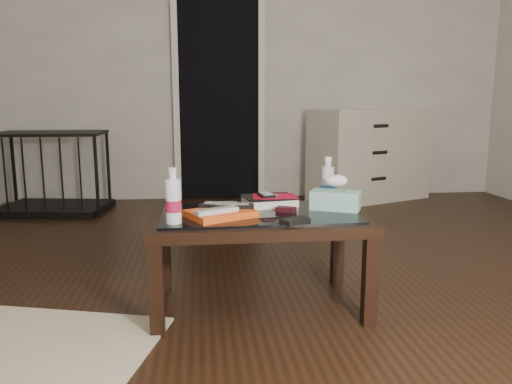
# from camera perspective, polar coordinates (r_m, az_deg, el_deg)

# --- Properties ---
(ground) EXTENTS (5.00, 5.00, 0.00)m
(ground) POSITION_cam_1_polar(r_m,az_deg,el_deg) (2.80, 6.47, -10.08)
(ground) COLOR black
(ground) RESTS_ON ground
(doorway) EXTENTS (0.90, 0.08, 2.07)m
(doorway) POSITION_cam_1_polar(r_m,az_deg,el_deg) (5.03, -4.25, 10.84)
(doorway) COLOR black
(doorway) RESTS_ON ground
(coffee_table) EXTENTS (1.00, 0.60, 0.46)m
(coffee_table) POSITION_cam_1_polar(r_m,az_deg,el_deg) (2.35, 0.29, -3.88)
(coffee_table) COLOR black
(coffee_table) RESTS_ON ground
(dresser) EXTENTS (1.30, 0.93, 0.90)m
(dresser) POSITION_cam_1_polar(r_m,az_deg,el_deg) (5.10, 12.83, 4.15)
(dresser) COLOR beige
(dresser) RESTS_ON ground
(pet_crate) EXTENTS (0.98, 0.73, 0.71)m
(pet_crate) POSITION_cam_1_polar(r_m,az_deg,el_deg) (4.80, -22.08, 0.64)
(pet_crate) COLOR black
(pet_crate) RESTS_ON ground
(magazines) EXTENTS (0.34, 0.31, 0.03)m
(magazines) POSITION_cam_1_polar(r_m,az_deg,el_deg) (2.25, -4.08, -2.48)
(magazines) COLOR #E04F15
(magazines) RESTS_ON coffee_table
(remote_silver) EXTENTS (0.20, 0.14, 0.02)m
(remote_silver) POSITION_cam_1_polar(r_m,az_deg,el_deg) (2.19, -4.52, -2.11)
(remote_silver) COLOR silver
(remote_silver) RESTS_ON magazines
(remote_black_front) EXTENTS (0.20, 0.07, 0.02)m
(remote_black_front) POSITION_cam_1_polar(r_m,az_deg,el_deg) (2.29, -2.74, -1.58)
(remote_black_front) COLOR black
(remote_black_front) RESTS_ON magazines
(remote_black_back) EXTENTS (0.20, 0.07, 0.02)m
(remote_black_back) POSITION_cam_1_polar(r_m,az_deg,el_deg) (2.32, -4.05, -1.43)
(remote_black_back) COLOR black
(remote_black_back) RESTS_ON magazines
(textbook) EXTENTS (0.28, 0.24, 0.05)m
(textbook) POSITION_cam_1_polar(r_m,az_deg,el_deg) (2.49, 1.55, -1.02)
(textbook) COLOR black
(textbook) RESTS_ON coffee_table
(dvd_mailers) EXTENTS (0.20, 0.15, 0.01)m
(dvd_mailers) POSITION_cam_1_polar(r_m,az_deg,el_deg) (2.48, 1.85, -0.45)
(dvd_mailers) COLOR #AB0B22
(dvd_mailers) RESTS_ON textbook
(ipod) EXTENTS (0.08, 0.11, 0.02)m
(ipod) POSITION_cam_1_polar(r_m,az_deg,el_deg) (2.45, 1.18, -0.31)
(ipod) COLOR black
(ipod) RESTS_ON dvd_mailers
(flip_phone) EXTENTS (0.10, 0.09, 0.02)m
(flip_phone) POSITION_cam_1_polar(r_m,az_deg,el_deg) (2.36, 3.46, -1.99)
(flip_phone) COLOR black
(flip_phone) RESTS_ON coffee_table
(wallet) EXTENTS (0.14, 0.12, 0.02)m
(wallet) POSITION_cam_1_polar(r_m,az_deg,el_deg) (2.14, 4.49, -3.30)
(wallet) COLOR black
(wallet) RESTS_ON coffee_table
(water_bottle_left) EXTENTS (0.07, 0.07, 0.24)m
(water_bottle_left) POSITION_cam_1_polar(r_m,az_deg,el_deg) (2.14, -9.46, -0.42)
(water_bottle_left) COLOR white
(water_bottle_left) RESTS_ON coffee_table
(water_bottle_right) EXTENTS (0.08, 0.08, 0.24)m
(water_bottle_right) POSITION_cam_1_polar(r_m,az_deg,el_deg) (2.54, 8.16, 1.30)
(water_bottle_right) COLOR #B5BBC0
(water_bottle_right) RESTS_ON coffee_table
(tissue_box) EXTENTS (0.26, 0.21, 0.09)m
(tissue_box) POSITION_cam_1_polar(r_m,az_deg,el_deg) (2.42, 9.07, -0.93)
(tissue_box) COLOR #217B72
(tissue_box) RESTS_ON coffee_table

